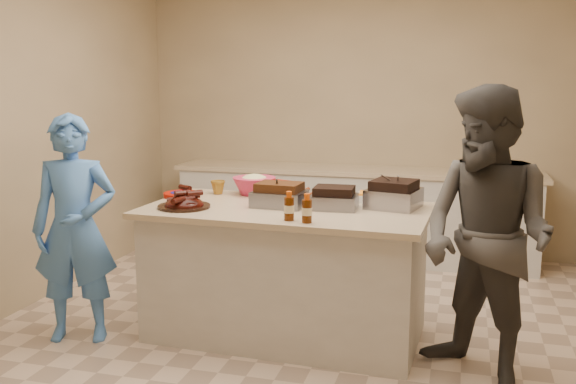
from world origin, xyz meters
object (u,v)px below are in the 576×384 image
(rib_platter, at_px, (184,208))
(bbq_bottle_b, at_px, (307,223))
(island, at_px, (286,334))
(plastic_cup, at_px, (218,194))
(guest_gray, at_px, (478,380))
(guest_blue, at_px, (82,337))
(coleslaw_bowl, at_px, (254,194))
(mustard_bottle, at_px, (272,202))
(roasting_pan, at_px, (393,208))
(bbq_bottle_a, at_px, (289,220))

(rib_platter, distance_m, bbq_bottle_b, 0.94)
(island, height_order, rib_platter, rib_platter)
(plastic_cup, distance_m, guest_gray, 2.27)
(bbq_bottle_b, distance_m, plastic_cup, 1.18)
(island, distance_m, guest_blue, 1.43)
(island, height_order, guest_gray, island)
(coleslaw_bowl, distance_m, mustard_bottle, 0.34)
(bbq_bottle_b, bearing_deg, guest_blue, -178.80)
(rib_platter, height_order, mustard_bottle, rib_platter)
(island, relative_size, guest_gray, 1.10)
(roasting_pan, xyz_separation_m, bbq_bottle_a, (-0.58, -0.57, 0.00))
(rib_platter, relative_size, plastic_cup, 3.25)
(bbq_bottle_b, bearing_deg, mustard_bottle, 124.47)
(roasting_pan, bearing_deg, mustard_bottle, -165.89)
(rib_platter, height_order, bbq_bottle_a, bbq_bottle_a)
(bbq_bottle_a, distance_m, bbq_bottle_b, 0.13)
(rib_platter, distance_m, plastic_cup, 0.55)
(coleslaw_bowl, xyz_separation_m, bbq_bottle_b, (0.61, -0.83, 0.00))
(plastic_cup, height_order, guest_gray, plastic_cup)
(rib_platter, height_order, roasting_pan, rib_platter)
(guest_blue, xyz_separation_m, guest_gray, (2.67, 0.07, 0.00))
(island, height_order, plastic_cup, plastic_cup)
(island, distance_m, bbq_bottle_b, 1.03)
(roasting_pan, distance_m, mustard_bottle, 0.86)
(rib_platter, xyz_separation_m, roasting_pan, (1.38, 0.38, 0.00))
(island, height_order, coleslaw_bowl, coleslaw_bowl)
(coleslaw_bowl, height_order, bbq_bottle_b, coleslaw_bowl)
(plastic_cup, xyz_separation_m, guest_blue, (-0.72, -0.81, -0.91))
(roasting_pan, distance_m, guest_gray, 1.23)
(bbq_bottle_b, xyz_separation_m, guest_blue, (-1.61, -0.03, -0.91))
(roasting_pan, xyz_separation_m, coleslaw_bowl, (-1.08, 0.23, 0.00))
(island, xyz_separation_m, guest_gray, (1.30, -0.37, 0.00))
(rib_platter, xyz_separation_m, plastic_cup, (0.03, 0.55, 0.00))
(roasting_pan, bearing_deg, guest_blue, -150.84)
(island, bearing_deg, coleslaw_bowl, 133.51)
(bbq_bottle_a, distance_m, guest_blue, 1.74)
(island, relative_size, guest_blue, 1.24)
(island, height_order, bbq_bottle_b, bbq_bottle_b)
(mustard_bottle, bearing_deg, rib_platter, -146.22)
(guest_gray, bearing_deg, rib_platter, -145.63)
(roasting_pan, height_order, guest_blue, roasting_pan)
(roasting_pan, distance_m, bbq_bottle_b, 0.76)
(roasting_pan, xyz_separation_m, bbq_bottle_b, (-0.46, -0.60, 0.00))
(bbq_bottle_a, xyz_separation_m, guest_gray, (1.18, -0.00, -0.91))
(guest_gray, bearing_deg, roasting_pan, 176.05)
(rib_platter, height_order, guest_blue, rib_platter)
(mustard_bottle, xyz_separation_m, guest_blue, (-1.22, -0.61, -0.91))
(island, xyz_separation_m, coleslaw_bowl, (-0.37, 0.42, 0.91))
(coleslaw_bowl, bearing_deg, mustard_bottle, -49.20)
(bbq_bottle_a, height_order, bbq_bottle_b, bbq_bottle_a)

